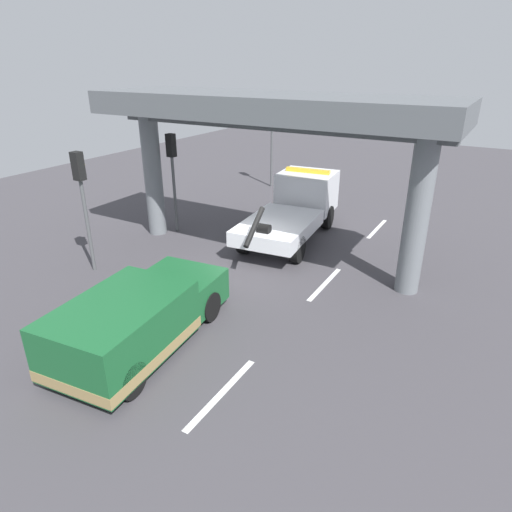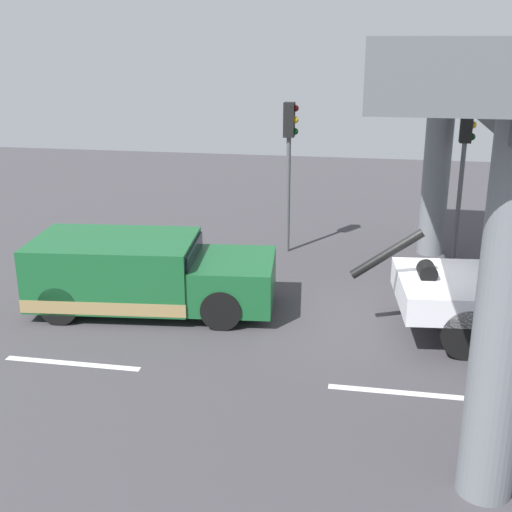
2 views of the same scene
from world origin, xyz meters
The scene contains 7 objects.
ground_plane centered at (0.00, 0.00, -0.05)m, with size 60.00×40.00×0.10m, color #423F44.
lane_stripe_west centered at (-6.00, -2.77, 0.00)m, with size 2.60×0.16×0.01m, color silver.
lane_stripe_mid centered at (0.00, -2.77, 0.00)m, with size 2.60×0.16×0.01m, color silver.
towed_van_green centered at (-5.59, -0.01, 0.78)m, with size 5.38×2.67×1.58m.
overpass_structure centered at (0.92, 0.00, 4.95)m, with size 3.60×12.29×5.72m.
traffic_light_near centered at (-2.98, 4.59, 2.98)m, with size 0.39×0.32×4.08m.
traffic_light_far centered at (1.52, 4.59, 2.96)m, with size 0.39×0.32×4.05m.
Camera 2 is at (-0.75, -12.90, 5.71)m, focal length 46.40 mm.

